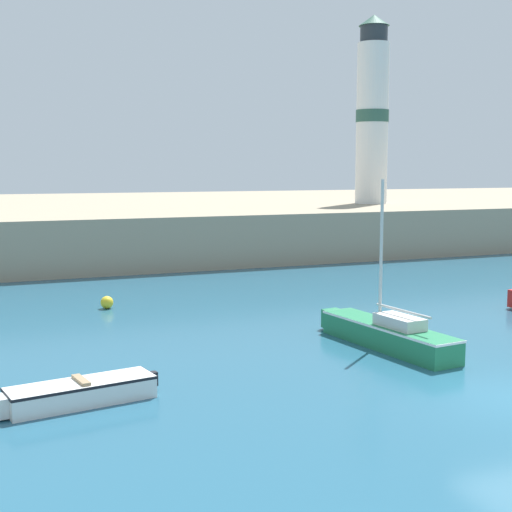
{
  "coord_description": "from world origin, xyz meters",
  "views": [
    {
      "loc": [
        -12.47,
        -13.23,
        5.64
      ],
      "look_at": [
        -1.23,
        14.1,
        2.0
      ],
      "focal_mm": 50.0,
      "sensor_mm": 36.0,
      "label": 1
    }
  ],
  "objects_px": {
    "dinghy_white_1": "(78,392)",
    "mooring_buoy": "(107,302)",
    "lighthouse": "(372,113)",
    "sailboat_green_4": "(386,333)"
  },
  "relations": [
    {
      "from": "mooring_buoy",
      "to": "dinghy_white_1",
      "type": "bearing_deg",
      "value": -103.9
    },
    {
      "from": "dinghy_white_1",
      "to": "lighthouse",
      "type": "bearing_deg",
      "value": 48.5
    },
    {
      "from": "mooring_buoy",
      "to": "sailboat_green_4",
      "type": "bearing_deg",
      "value": -54.09
    },
    {
      "from": "dinghy_white_1",
      "to": "mooring_buoy",
      "type": "relative_size",
      "value": 8.15
    },
    {
      "from": "lighthouse",
      "to": "dinghy_white_1",
      "type": "bearing_deg",
      "value": -131.5
    },
    {
      "from": "sailboat_green_4",
      "to": "lighthouse",
      "type": "distance_m",
      "value": 33.39
    },
    {
      "from": "dinghy_white_1",
      "to": "mooring_buoy",
      "type": "height_order",
      "value": "dinghy_white_1"
    },
    {
      "from": "dinghy_white_1",
      "to": "mooring_buoy",
      "type": "xyz_separation_m",
      "value": [
        2.86,
        11.56,
        -0.04
      ]
    },
    {
      "from": "sailboat_green_4",
      "to": "lighthouse",
      "type": "bearing_deg",
      "value": 59.54
    },
    {
      "from": "dinghy_white_1",
      "to": "lighthouse",
      "type": "distance_m",
      "value": 40.55
    }
  ]
}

